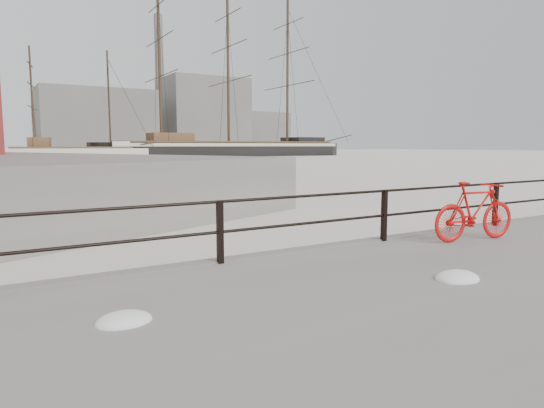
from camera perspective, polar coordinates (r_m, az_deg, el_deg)
ground at (r=12.54m, az=24.04°, el=-3.81°), size 400.00×400.00×0.00m
guardrail at (r=12.33m, az=24.81°, el=-0.02°), size 28.00×0.10×1.00m
bicycle at (r=10.21m, az=22.75°, el=-0.77°), size 1.95×0.59×1.16m
barque_black at (r=99.04m, az=-5.08°, el=5.62°), size 61.49×21.31×34.48m
schooner_mid at (r=88.09m, az=-22.24°, el=4.97°), size 27.65×16.13×18.92m
industrial_west at (r=150.20m, az=-19.80°, el=9.11°), size 32.00×18.00×18.00m
industrial_mid at (r=165.66m, az=-8.06°, el=10.24°), size 26.00×20.00×24.00m
industrial_east at (r=180.11m, az=-1.86°, el=8.44°), size 20.00×16.00×14.00m
smokestack at (r=166.61m, az=-13.05°, el=13.57°), size 2.80×2.80×44.00m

